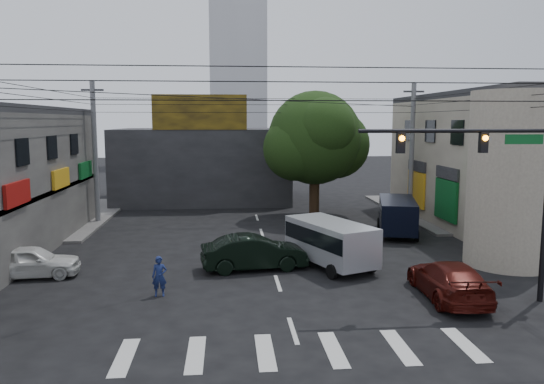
{
  "coord_description": "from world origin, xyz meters",
  "views": [
    {
      "loc": [
        -2.06,
        -19.05,
        6.64
      ],
      "look_at": [
        -0.07,
        4.0,
        3.54
      ],
      "focal_mm": 35.0,
      "sensor_mm": 36.0,
      "label": 1
    }
  ],
  "objects": [
    {
      "name": "ground",
      "position": [
        0.0,
        0.0,
        0.0
      ],
      "size": [
        160.0,
        160.0,
        0.0
      ],
      "primitive_type": "plane",
      "color": "black",
      "rests_on": "ground"
    },
    {
      "name": "sidewalk_far_right",
      "position": [
        18.0,
        18.0,
        0.07
      ],
      "size": [
        16.0,
        16.0,
        0.15
      ],
      "primitive_type": "cube",
      "color": "#514F4C",
      "rests_on": "ground"
    },
    {
      "name": "building_right",
      "position": [
        18.0,
        13.0,
        4.0
      ],
      "size": [
        14.0,
        18.0,
        8.0
      ],
      "primitive_type": "cube",
      "color": "gray",
      "rests_on": "ground"
    },
    {
      "name": "corner_column",
      "position": [
        11.0,
        4.0,
        4.0
      ],
      "size": [
        4.0,
        4.0,
        8.0
      ],
      "primitive_type": "cylinder",
      "color": "gray",
      "rests_on": "ground"
    },
    {
      "name": "building_far",
      "position": [
        -4.0,
        26.0,
        3.0
      ],
      "size": [
        14.0,
        10.0,
        6.0
      ],
      "primitive_type": "cube",
      "color": "#232326",
      "rests_on": "ground"
    },
    {
      "name": "billboard",
      "position": [
        -4.0,
        21.1,
        7.3
      ],
      "size": [
        7.0,
        0.3,
        2.6
      ],
      "primitive_type": "cube",
      "color": "olive",
      "rests_on": "building_far"
    },
    {
      "name": "tower_distant",
      "position": [
        0.0,
        70.0,
        22.0
      ],
      "size": [
        9.0,
        9.0,
        44.0
      ],
      "primitive_type": "cube",
      "color": "silver",
      "rests_on": "ground"
    },
    {
      "name": "street_tree",
      "position": [
        4.0,
        17.0,
        5.47
      ],
      "size": [
        6.4,
        6.4,
        8.7
      ],
      "color": "black",
      "rests_on": "ground"
    },
    {
      "name": "traffic_gantry",
      "position": [
        7.82,
        -1.0,
        4.83
      ],
      "size": [
        7.1,
        0.35,
        7.2
      ],
      "color": "black",
      "rests_on": "ground"
    },
    {
      "name": "utility_pole_far_left",
      "position": [
        -10.5,
        16.0,
        4.6
      ],
      "size": [
        0.32,
        0.32,
        9.2
      ],
      "primitive_type": "cylinder",
      "color": "#59595B",
      "rests_on": "ground"
    },
    {
      "name": "utility_pole_far_right",
      "position": [
        10.5,
        16.0,
        4.6
      ],
      "size": [
        0.32,
        0.32,
        9.2
      ],
      "primitive_type": "cylinder",
      "color": "#59595B",
      "rests_on": "ground"
    },
    {
      "name": "dark_sedan",
      "position": [
        -0.86,
        4.17,
        0.78
      ],
      "size": [
        2.87,
        5.15,
        1.56
      ],
      "primitive_type": "imported",
      "rotation": [
        0.0,
        0.0,
        1.7
      ],
      "color": "black",
      "rests_on": "ground"
    },
    {
      "name": "white_compact",
      "position": [
        -10.46,
        3.76,
        0.69
      ],
      "size": [
        2.39,
        4.37,
        1.39
      ],
      "primitive_type": "imported",
      "rotation": [
        0.0,
        0.0,
        1.66
      ],
      "color": "silver",
      "rests_on": "ground"
    },
    {
      "name": "maroon_sedan",
      "position": [
        6.23,
        -0.38,
        0.71
      ],
      "size": [
        2.34,
        5.04,
        1.42
      ],
      "primitive_type": "imported",
      "rotation": [
        0.0,
        0.0,
        3.11
      ],
      "color": "#3F0D09",
      "rests_on": "ground"
    },
    {
      "name": "silver_minivan",
      "position": [
        2.64,
        4.3,
        1.04
      ],
      "size": [
        6.31,
        5.51,
        2.09
      ],
      "primitive_type": null,
      "rotation": [
        0.0,
        0.0,
        1.97
      ],
      "color": "#B1B2B9",
      "rests_on": "ground"
    },
    {
      "name": "navy_van",
      "position": [
        7.93,
        10.9,
        1.04
      ],
      "size": [
        6.18,
        4.57,
        2.08
      ],
      "primitive_type": null,
      "rotation": [
        0.0,
        0.0,
        1.31
      ],
      "color": "black",
      "rests_on": "ground"
    },
    {
      "name": "traffic_officer",
      "position": [
        -4.65,
        0.8,
        0.77
      ],
      "size": [
        0.59,
        0.42,
        1.55
      ],
      "primitive_type": "imported",
      "rotation": [
        0.0,
        0.0,
        0.04
      ],
      "color": "navy",
      "rests_on": "ground"
    }
  ]
}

